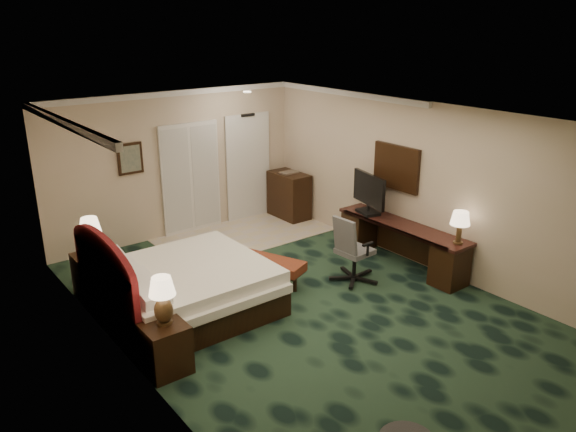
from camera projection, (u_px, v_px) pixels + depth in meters
floor at (304, 307)px, 8.02m from camera, size 5.00×7.50×0.00m
ceiling at (306, 118)px, 7.12m from camera, size 5.00×7.50×0.00m
wall_back at (177, 164)px, 10.38m from camera, size 5.00×0.00×2.70m
wall_left at (128, 265)px, 6.13m from camera, size 0.00×7.50×2.70m
wall_right at (425, 186)px, 9.01m from camera, size 0.00×7.50×2.70m
crown_molding at (306, 122)px, 7.14m from camera, size 5.00×7.50×0.10m
tile_patch at (245, 234)px, 10.70m from camera, size 3.20×1.70×0.01m
headboard at (106, 284)px, 7.13m from camera, size 0.12×2.00×1.40m
entry_door at (248, 168)px, 11.35m from camera, size 1.02×0.06×2.18m
closet_doors at (191, 178)px, 10.59m from camera, size 1.20×0.06×2.10m
wall_art at (130, 159)px, 9.75m from camera, size 0.45×0.06×0.55m
wall_mirror at (396, 167)px, 9.37m from camera, size 0.05×0.95×0.75m
bed at (188, 289)px, 7.82m from camera, size 2.12×1.96×0.67m
nightstand_near at (164, 347)px, 6.49m from camera, size 0.48×0.55×0.60m
nightstand_far at (96, 276)px, 8.22m from camera, size 0.53×0.60×0.66m
lamp_near at (163, 301)px, 6.32m from camera, size 0.37×0.37×0.58m
lamp_far at (91, 238)px, 7.97m from camera, size 0.34×0.34×0.60m
bed_bench at (267, 271)px, 8.70m from camera, size 0.84×1.27×0.41m
desk at (401, 245)px, 9.30m from camera, size 0.53×2.47×0.71m
tv at (369, 194)px, 9.59m from camera, size 0.28×0.90×0.71m
desk_lamp at (460, 227)px, 8.32m from camera, size 0.35×0.35×0.51m
desk_chair at (355, 248)px, 8.67m from camera, size 0.66×0.63×1.09m
minibar at (289, 195)px, 11.52m from camera, size 0.49×0.89×0.94m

